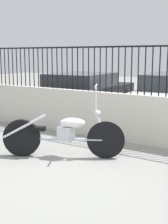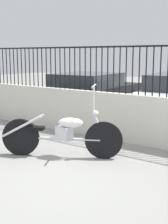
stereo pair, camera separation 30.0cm
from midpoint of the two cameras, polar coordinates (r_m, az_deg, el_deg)
The scene contains 5 objects.
ground_plane at distance 4.81m, azimuth -2.06°, elevation -11.79°, with size 40.00×40.00×0.00m, color gray.
low_wall at distance 6.55m, azimuth 10.51°, elevation -1.28°, with size 9.51×0.18×1.01m.
fence_railing at distance 6.42m, azimuth 10.84°, elevation 8.56°, with size 9.51×0.04×0.99m.
motorcycle_silver at distance 5.61m, azimuth -3.57°, elevation -4.02°, with size 1.98×1.14×1.31m.
car_black at distance 10.16m, azimuth 1.85°, elevation 3.76°, with size 2.25×4.44×1.24m.
Camera 2 is at (2.90, -3.40, 1.82)m, focal length 50.00 mm.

